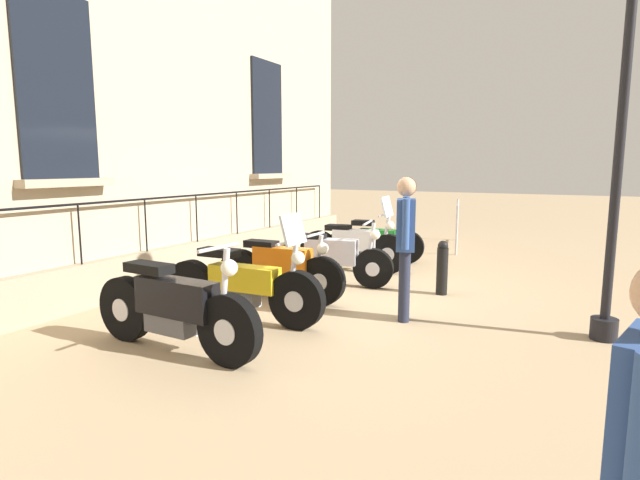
# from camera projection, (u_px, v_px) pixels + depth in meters

# --- Properties ---
(ground_plane) EXTENTS (60.00, 60.00, 0.00)m
(ground_plane) POSITION_uv_depth(u_px,v_px,m) (332.00, 294.00, 7.51)
(ground_plane) COLOR tan
(building_facade) EXTENTS (0.82, 10.73, 6.36)m
(building_facade) POSITION_uv_depth(u_px,v_px,m) (173.00, 94.00, 8.42)
(building_facade) COLOR tan
(building_facade) RESTS_ON ground_plane
(motorcycle_black) EXTENTS (2.17, 0.55, 1.16)m
(motorcycle_black) POSITION_uv_depth(u_px,v_px,m) (174.00, 310.00, 5.10)
(motorcycle_black) COLOR black
(motorcycle_black) RESTS_ON ground_plane
(motorcycle_yellow) EXTENTS (2.24, 0.56, 1.35)m
(motorcycle_yellow) POSITION_uv_depth(u_px,v_px,m) (243.00, 286.00, 6.16)
(motorcycle_yellow) COLOR black
(motorcycle_yellow) RESTS_ON ground_plane
(motorcycle_orange) EXTENTS (2.00, 0.55, 0.99)m
(motorcycle_orange) POSITION_uv_depth(u_px,v_px,m) (280.00, 270.00, 7.13)
(motorcycle_orange) COLOR black
(motorcycle_orange) RESTS_ON ground_plane
(motorcycle_silver) EXTENTS (2.06, 0.73, 1.04)m
(motorcycle_silver) POSITION_uv_depth(u_px,v_px,m) (329.00, 259.00, 8.01)
(motorcycle_silver) COLOR black
(motorcycle_silver) RESTS_ON ground_plane
(motorcycle_white) EXTENTS (2.03, 0.64, 1.37)m
(motorcycle_white) POSITION_uv_depth(u_px,v_px,m) (354.00, 246.00, 9.09)
(motorcycle_white) COLOR black
(motorcycle_white) RESTS_ON ground_plane
(motorcycle_green) EXTENTS (1.94, 0.66, 0.97)m
(motorcycle_green) POSITION_uv_depth(u_px,v_px,m) (376.00, 241.00, 10.05)
(motorcycle_green) COLOR black
(motorcycle_green) RESTS_ON ground_plane
(lamppost) EXTENTS (0.35, 0.35, 4.55)m
(lamppost) POSITION_uv_depth(u_px,v_px,m) (625.00, 85.00, 5.15)
(lamppost) COLOR black
(lamppost) RESTS_ON ground_plane
(crowd_barrier) EXTENTS (0.52, 2.24, 1.05)m
(crowd_barrier) POSITION_uv_depth(u_px,v_px,m) (457.00, 223.00, 11.78)
(crowd_barrier) COLOR #B7B7BF
(crowd_barrier) RESTS_ON ground_plane
(bollard) EXTENTS (0.17, 0.17, 0.81)m
(bollard) POSITION_uv_depth(u_px,v_px,m) (442.00, 267.00, 7.43)
(bollard) COLOR black
(bollard) RESTS_ON ground_plane
(pedestrian_standing) EXTENTS (0.32, 0.51, 1.77)m
(pedestrian_standing) POSITION_uv_depth(u_px,v_px,m) (405.00, 240.00, 6.11)
(pedestrian_standing) COLOR #23283D
(pedestrian_standing) RESTS_ON ground_plane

